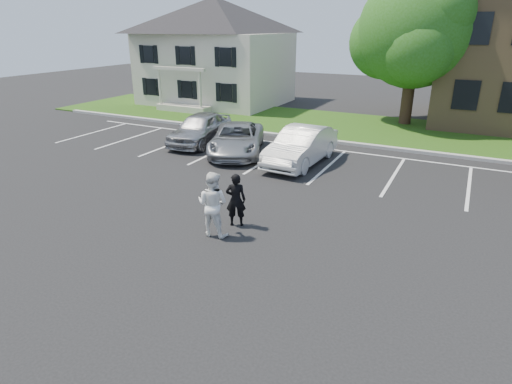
% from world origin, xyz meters
% --- Properties ---
extents(ground_plane, '(90.00, 90.00, 0.00)m').
position_xyz_m(ground_plane, '(0.00, 0.00, 0.00)').
color(ground_plane, black).
rests_on(ground_plane, ground).
extents(curb, '(40.00, 0.30, 0.15)m').
position_xyz_m(curb, '(0.00, 12.00, 0.07)').
color(curb, gray).
rests_on(curb, ground).
extents(grass_strip, '(44.00, 8.00, 0.08)m').
position_xyz_m(grass_strip, '(0.00, 16.00, 0.04)').
color(grass_strip, '#1E420F').
rests_on(grass_strip, ground).
extents(stall_lines, '(34.00, 5.36, 0.01)m').
position_xyz_m(stall_lines, '(1.40, 8.95, 0.01)').
color(stall_lines, silver).
rests_on(stall_lines, ground).
extents(house, '(10.30, 9.22, 7.60)m').
position_xyz_m(house, '(-13.00, 19.97, 3.83)').
color(house, '#BDB2A0').
rests_on(house, ground).
extents(tree, '(7.80, 7.20, 8.80)m').
position_xyz_m(tree, '(1.70, 18.42, 5.35)').
color(tree, black).
rests_on(tree, ground).
extents(man_black_suit, '(0.72, 0.62, 1.68)m').
position_xyz_m(man_black_suit, '(-0.73, 1.08, 0.84)').
color(man_black_suit, black).
rests_on(man_black_suit, ground).
extents(man_white_shirt, '(0.99, 0.79, 1.94)m').
position_xyz_m(man_white_shirt, '(-1.01, 0.23, 0.97)').
color(man_white_shirt, white).
rests_on(man_white_shirt, ground).
extents(car_silver_west, '(2.33, 4.82, 1.59)m').
position_xyz_m(car_silver_west, '(-7.15, 8.80, 0.79)').
color(car_silver_west, '#A5A5A9').
rests_on(car_silver_west, ground).
extents(car_silver_minivan, '(4.06, 5.53, 1.40)m').
position_xyz_m(car_silver_minivan, '(-4.57, 8.03, 0.70)').
color(car_silver_minivan, '#95979B').
rests_on(car_silver_minivan, ground).
extents(car_white_sedan, '(1.91, 4.92, 1.60)m').
position_xyz_m(car_white_sedan, '(-1.24, 7.88, 0.80)').
color(car_white_sedan, silver).
rests_on(car_white_sedan, ground).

